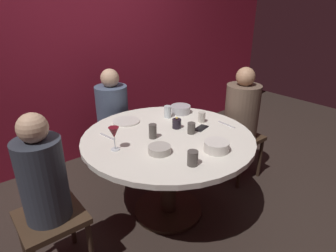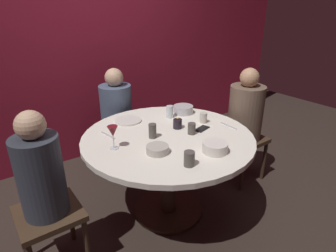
{
  "view_description": "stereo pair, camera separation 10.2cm",
  "coord_description": "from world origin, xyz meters",
  "px_view_note": "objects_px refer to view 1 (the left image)",
  "views": [
    {
      "loc": [
        -1.29,
        -1.61,
        1.72
      ],
      "look_at": [
        0.0,
        0.0,
        0.83
      ],
      "focal_mm": 30.54,
      "sensor_mm": 36.0,
      "label": 1
    },
    {
      "loc": [
        -1.21,
        -1.67,
        1.72
      ],
      "look_at": [
        0.0,
        0.0,
        0.83
      ],
      "focal_mm": 30.54,
      "sensor_mm": 36.0,
      "label": 2
    }
  ],
  "objects_px": {
    "cup_far_edge": "(191,128)",
    "seated_diner_right": "(242,112)",
    "cell_phone": "(201,128)",
    "cup_near_candle": "(202,117)",
    "cup_center_front": "(193,158)",
    "dining_table": "(168,152)",
    "cup_by_left_diner": "(153,131)",
    "bowl_small_white": "(160,150)",
    "dinner_plate": "(126,121)",
    "bowl_serving_large": "(181,109)",
    "seated_diner_back": "(112,110)",
    "cup_by_right_diner": "(168,112)",
    "candle_holder": "(177,124)",
    "bowl_salad_center": "(217,146)",
    "seated_diner_left": "(44,183)",
    "wine_glass": "(114,133)"
  },
  "relations": [
    {
      "from": "cup_far_edge",
      "to": "seated_diner_right",
      "type": "bearing_deg",
      "value": 6.68
    },
    {
      "from": "cup_far_edge",
      "to": "cell_phone",
      "type": "bearing_deg",
      "value": 8.01
    },
    {
      "from": "cup_near_candle",
      "to": "cup_center_front",
      "type": "height_order",
      "value": "cup_center_front"
    },
    {
      "from": "dining_table",
      "to": "cell_phone",
      "type": "height_order",
      "value": "cell_phone"
    },
    {
      "from": "cup_by_left_diner",
      "to": "bowl_small_white",
      "type": "bearing_deg",
      "value": -115.23
    },
    {
      "from": "dinner_plate",
      "to": "cup_far_edge",
      "type": "relative_size",
      "value": 2.61
    },
    {
      "from": "dining_table",
      "to": "bowl_serving_large",
      "type": "bearing_deg",
      "value": 37.85
    },
    {
      "from": "seated_diner_back",
      "to": "seated_diner_right",
      "type": "height_order",
      "value": "seated_diner_right"
    },
    {
      "from": "seated_diner_back",
      "to": "cup_by_right_diner",
      "type": "relative_size",
      "value": 10.17
    },
    {
      "from": "seated_diner_right",
      "to": "bowl_small_white",
      "type": "distance_m",
      "value": 1.18
    },
    {
      "from": "bowl_small_white",
      "to": "cup_by_left_diner",
      "type": "bearing_deg",
      "value": 64.77
    },
    {
      "from": "dining_table",
      "to": "candle_holder",
      "type": "bearing_deg",
      "value": 24.35
    },
    {
      "from": "dinner_plate",
      "to": "cup_by_right_diner",
      "type": "height_order",
      "value": "cup_by_right_diner"
    },
    {
      "from": "seated_diner_back",
      "to": "cup_far_edge",
      "type": "xyz_separation_m",
      "value": [
        0.17,
        -1.01,
        0.1
      ]
    },
    {
      "from": "bowl_salad_center",
      "to": "cup_near_candle",
      "type": "bearing_deg",
      "value": 56.32
    },
    {
      "from": "cup_by_right_diner",
      "to": "bowl_salad_center",
      "type": "bearing_deg",
      "value": -100.49
    },
    {
      "from": "bowl_small_white",
      "to": "dinner_plate",
      "type": "bearing_deg",
      "value": 80.01
    },
    {
      "from": "seated_diner_back",
      "to": "cup_by_left_diner",
      "type": "bearing_deg",
      "value": -7.9
    },
    {
      "from": "dinner_plate",
      "to": "cup_near_candle",
      "type": "height_order",
      "value": "cup_near_candle"
    },
    {
      "from": "seated_diner_left",
      "to": "wine_glass",
      "type": "relative_size",
      "value": 6.65
    },
    {
      "from": "cell_phone",
      "to": "dinner_plate",
      "type": "bearing_deg",
      "value": -156.23
    },
    {
      "from": "cell_phone",
      "to": "seated_diner_left",
      "type": "bearing_deg",
      "value": -108.27
    },
    {
      "from": "seated_diner_right",
      "to": "cup_by_left_diner",
      "type": "height_order",
      "value": "seated_diner_right"
    },
    {
      "from": "wine_glass",
      "to": "cup_by_left_diner",
      "type": "distance_m",
      "value": 0.33
    },
    {
      "from": "seated_diner_back",
      "to": "bowl_serving_large",
      "type": "bearing_deg",
      "value": 34.36
    },
    {
      "from": "cup_by_left_diner",
      "to": "cup_center_front",
      "type": "xyz_separation_m",
      "value": [
        -0.04,
        -0.49,
        -0.01
      ]
    },
    {
      "from": "bowl_serving_large",
      "to": "cup_center_front",
      "type": "height_order",
      "value": "cup_center_front"
    },
    {
      "from": "dinner_plate",
      "to": "bowl_salad_center",
      "type": "distance_m",
      "value": 0.89
    },
    {
      "from": "bowl_small_white",
      "to": "cup_far_edge",
      "type": "relative_size",
      "value": 1.75
    },
    {
      "from": "cup_by_left_diner",
      "to": "bowl_serving_large",
      "type": "bearing_deg",
      "value": 27.99
    },
    {
      "from": "cup_near_candle",
      "to": "bowl_serving_large",
      "type": "bearing_deg",
      "value": 88.5
    },
    {
      "from": "wine_glass",
      "to": "cup_center_front",
      "type": "relative_size",
      "value": 1.75
    },
    {
      "from": "cup_near_candle",
      "to": "cup_by_right_diner",
      "type": "bearing_deg",
      "value": 120.8
    },
    {
      "from": "wine_glass",
      "to": "cup_far_edge",
      "type": "height_order",
      "value": "wine_glass"
    },
    {
      "from": "cell_phone",
      "to": "cup_far_edge",
      "type": "relative_size",
      "value": 1.53
    },
    {
      "from": "wine_glass",
      "to": "bowl_small_white",
      "type": "distance_m",
      "value": 0.34
    },
    {
      "from": "bowl_salad_center",
      "to": "cup_center_front",
      "type": "height_order",
      "value": "cup_center_front"
    },
    {
      "from": "seated_diner_back",
      "to": "seated_diner_right",
      "type": "relative_size",
      "value": 0.96
    },
    {
      "from": "candle_holder",
      "to": "cup_near_candle",
      "type": "bearing_deg",
      "value": -8.65
    },
    {
      "from": "cell_phone",
      "to": "cup_near_candle",
      "type": "bearing_deg",
      "value": 118.45
    },
    {
      "from": "dining_table",
      "to": "candle_holder",
      "type": "xyz_separation_m",
      "value": [
        0.15,
        0.07,
        0.19
      ]
    },
    {
      "from": "cup_center_front",
      "to": "cell_phone",
      "type": "bearing_deg",
      "value": 39.77
    },
    {
      "from": "seated_diner_back",
      "to": "cup_center_front",
      "type": "bearing_deg",
      "value": -6.66
    },
    {
      "from": "cell_phone",
      "to": "cup_by_right_diner",
      "type": "bearing_deg",
      "value": 173.97
    },
    {
      "from": "bowl_serving_large",
      "to": "cup_by_right_diner",
      "type": "bearing_deg",
      "value": -174.44
    },
    {
      "from": "seated_diner_back",
      "to": "seated_diner_right",
      "type": "distance_m",
      "value": 1.32
    },
    {
      "from": "seated_diner_right",
      "to": "cup_center_front",
      "type": "height_order",
      "value": "seated_diner_right"
    },
    {
      "from": "dining_table",
      "to": "wine_glass",
      "type": "relative_size",
      "value": 7.78
    },
    {
      "from": "seated_diner_back",
      "to": "cup_by_right_diner",
      "type": "distance_m",
      "value": 0.67
    },
    {
      "from": "bowl_small_white",
      "to": "cup_by_left_diner",
      "type": "xyz_separation_m",
      "value": [
        0.11,
        0.23,
        0.03
      ]
    }
  ]
}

